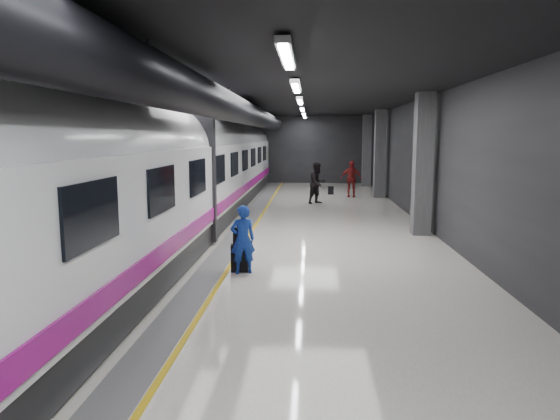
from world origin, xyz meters
name	(u,v)px	position (x,y,z in m)	size (l,w,h in m)	color
ground	(276,246)	(0.00, 0.00, 0.00)	(40.00, 40.00, 0.00)	silver
platform_hall	(268,123)	(-0.29, 0.96, 3.54)	(10.02, 40.02, 4.51)	black
train	(163,174)	(-3.25, 0.00, 2.07)	(3.05, 38.00, 4.05)	black
traveler_main	(243,239)	(-0.55, -2.97, 0.79)	(0.58, 0.38, 1.59)	blue
suitcase_main	(240,258)	(-0.65, -2.83, 0.32)	(0.39, 0.25, 0.64)	black
shoulder_bag	(240,236)	(-0.64, -2.83, 0.84)	(0.30, 0.16, 0.40)	black
traveler_far_a	(318,183)	(1.33, 9.32, 0.97)	(0.94, 0.73, 1.94)	black
traveler_far_b	(351,179)	(3.12, 12.06, 0.95)	(1.11, 0.46, 1.90)	maroon
suitcase_far	(331,190)	(2.11, 13.17, 0.22)	(0.30, 0.19, 0.44)	black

